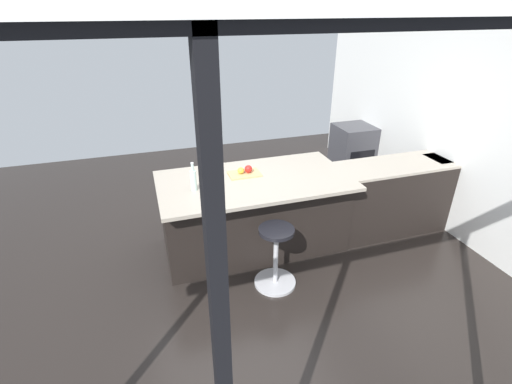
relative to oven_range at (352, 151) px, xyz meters
name	(u,v)px	position (x,y,z in m)	size (l,w,h in m)	color
ground_plane	(242,246)	(2.36, 1.47, -0.44)	(7.42, 7.42, 0.00)	black
interior_partition_left	(447,120)	(-0.35, 1.47, 0.92)	(0.12, 5.71, 2.72)	silver
sink_cabinet	(418,192)	(0.00, 1.63, 0.02)	(2.57, 0.60, 1.19)	black
oven_range	(352,151)	(0.00, 0.00, 0.00)	(0.60, 0.61, 0.88)	#38383D
kitchen_island	(254,212)	(2.21, 1.48, 0.02)	(2.14, 1.15, 0.91)	black
stool_by_window	(276,259)	(2.21, 2.23, -0.12)	(0.44, 0.44, 0.68)	#B7B7BC
cutting_board	(244,174)	(2.29, 1.38, 0.48)	(0.36, 0.24, 0.02)	tan
apple_red	(248,169)	(2.24, 1.38, 0.54)	(0.09, 0.09, 0.09)	red
apple_yellow	(241,171)	(2.33, 1.38, 0.53)	(0.07, 0.07, 0.07)	gold
water_bottle	(193,180)	(2.90, 1.60, 0.59)	(0.06, 0.06, 0.31)	silver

